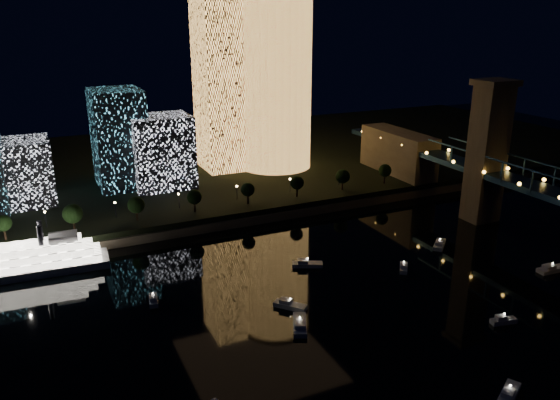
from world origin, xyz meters
The scene contains 10 objects.
ground centered at (0.00, 0.00, 0.00)m, with size 520.00×520.00×0.00m, color black.
far_bank centered at (0.00, 160.00, 2.50)m, with size 420.00×160.00×5.00m, color black.
seawall centered at (0.00, 82.00, 1.50)m, with size 420.00×6.00×3.00m, color #6B5E4C.
tower_cylindrical centered at (20.82, 131.93, 42.31)m, with size 34.00×34.00×74.37m.
tower_rectangular centered at (1.35, 140.05, 42.56)m, with size 23.61×23.61×75.11m, color #F7AA4F.
midrise_blocks centered at (-64.10, 125.03, 20.39)m, with size 88.32×35.92×38.36m.
riverboat centered at (-88.18, 71.85, 3.90)m, with size 51.09×13.80×15.22m.
motorboats centered at (-6.18, 12.24, 0.81)m, with size 118.85×74.50×2.78m.
esplanade_trees centered at (-36.75, 88.00, 10.46)m, with size 165.74×6.36×8.68m.
street_lamps centered at (-34.00, 94.00, 9.02)m, with size 132.70×0.70×5.65m.
Camera 1 is at (-78.77, -87.48, 70.62)m, focal length 35.00 mm.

